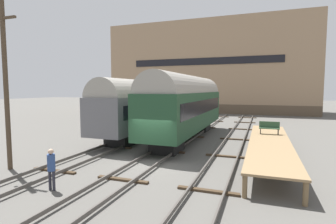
{
  "coord_description": "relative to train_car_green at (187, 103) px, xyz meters",
  "views": [
    {
      "loc": [
        6.04,
        -13.5,
        4.27
      ],
      "look_at": [
        -2.01,
        8.85,
        2.2
      ],
      "focal_mm": 28.0,
      "sensor_mm": 36.0,
      "label": 1
    }
  ],
  "objects": [
    {
      "name": "ground_plane",
      "position": [
        0.0,
        -8.02,
        -3.09
      ],
      "size": [
        200.0,
        200.0,
        0.0
      ],
      "primitive_type": "plane",
      "color": "#56544F"
    },
    {
      "name": "station_platform",
      "position": [
        6.57,
        -4.08,
        -2.15
      ],
      "size": [
        2.44,
        14.33,
        1.02
      ],
      "color": "#8C704C",
      "rests_on": "ground"
    },
    {
      "name": "track_left",
      "position": [
        -4.03,
        -8.02,
        -2.94
      ],
      "size": [
        2.6,
        60.0,
        0.26
      ],
      "color": "#4C4742",
      "rests_on": "ground"
    },
    {
      "name": "train_car_green",
      "position": [
        0.0,
        0.0,
        0.0
      ],
      "size": [
        3.13,
        15.13,
        5.46
      ],
      "color": "black",
      "rests_on": "ground"
    },
    {
      "name": "person_worker",
      "position": [
        -2.23,
        -13.06,
        -2.01
      ],
      "size": [
        0.32,
        0.32,
        1.78
      ],
      "color": "#282833",
      "rests_on": "ground"
    },
    {
      "name": "track_right",
      "position": [
        4.03,
        -8.02,
        -2.94
      ],
      "size": [
        2.6,
        60.0,
        0.26
      ],
      "color": "#4C4742",
      "rests_on": "ground"
    },
    {
      "name": "utility_pole",
      "position": [
        -6.58,
        -11.48,
        1.56
      ],
      "size": [
        1.8,
        0.24,
        8.96
      ],
      "color": "#473828",
      "rests_on": "ground"
    },
    {
      "name": "warehouse_building",
      "position": [
        -3.83,
        29.83,
        5.22
      ],
      "size": [
        37.36,
        11.33,
        16.61
      ],
      "color": "brown",
      "rests_on": "ground"
    },
    {
      "name": "track_middle",
      "position": [
        0.0,
        -8.02,
        -2.94
      ],
      "size": [
        2.6,
        60.0,
        0.26
      ],
      "color": "#4C4742",
      "rests_on": "ground"
    },
    {
      "name": "train_car_grey",
      "position": [
        -4.03,
        1.67,
        -0.19
      ],
      "size": [
        2.94,
        17.4,
        5.08
      ],
      "color": "black",
      "rests_on": "ground"
    },
    {
      "name": "bench",
      "position": [
        6.59,
        -1.36,
        -1.58
      ],
      "size": [
        1.4,
        0.4,
        0.91
      ],
      "color": "#2D4C33",
      "rests_on": "station_platform"
    }
  ]
}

